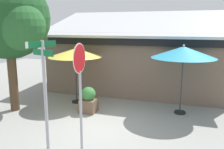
# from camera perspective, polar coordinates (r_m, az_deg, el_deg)

# --- Properties ---
(ground_plane) EXTENTS (28.00, 28.00, 0.10)m
(ground_plane) POSITION_cam_1_polar(r_m,az_deg,el_deg) (8.50, -2.94, -12.51)
(ground_plane) COLOR gray
(cafe_building) EXTENTS (9.30, 4.66, 4.29)m
(cafe_building) POSITION_cam_1_polar(r_m,az_deg,el_deg) (12.90, 6.16, 3.66)
(cafe_building) COLOR #705B4C
(cafe_building) RESTS_ON ground
(street_sign_post) EXTENTS (0.79, 0.85, 3.06)m
(street_sign_post) POSITION_cam_1_polar(r_m,az_deg,el_deg) (6.59, -15.90, -2.51)
(street_sign_post) COLOR #A8AAB2
(street_sign_post) RESTS_ON ground
(stop_sign) EXTENTS (0.07, 0.78, 3.00)m
(stop_sign) POSITION_cam_1_polar(r_m,az_deg,el_deg) (6.17, -7.71, -0.90)
(stop_sign) COLOR #A8AAB2
(stop_sign) RESTS_ON ground
(patio_umbrella_mustard_left) EXTENTS (2.37, 2.37, 2.53)m
(patio_umbrella_mustard_left) POSITION_cam_1_polar(r_m,az_deg,el_deg) (10.54, -8.82, 5.09)
(patio_umbrella_mustard_left) COLOR black
(patio_umbrella_mustard_left) RESTS_ON ground
(patio_umbrella_teal_center) EXTENTS (2.45, 2.45, 2.74)m
(patio_umbrella_teal_center) POSITION_cam_1_polar(r_m,az_deg,el_deg) (9.42, 16.78, 5.07)
(patio_umbrella_teal_center) COLOR black
(patio_umbrella_teal_center) RESTS_ON ground
(shade_tree) EXTENTS (3.38, 3.21, 5.34)m
(shade_tree) POSITION_cam_1_polar(r_m,az_deg,el_deg) (10.08, -23.41, 12.09)
(shade_tree) COLOR brown
(shade_tree) RESTS_ON ground
(sidewalk_planter) EXTENTS (0.63, 0.63, 1.04)m
(sidewalk_planter) POSITION_cam_1_polar(r_m,az_deg,el_deg) (9.62, -5.66, -6.16)
(sidewalk_planter) COLOR brown
(sidewalk_planter) RESTS_ON ground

